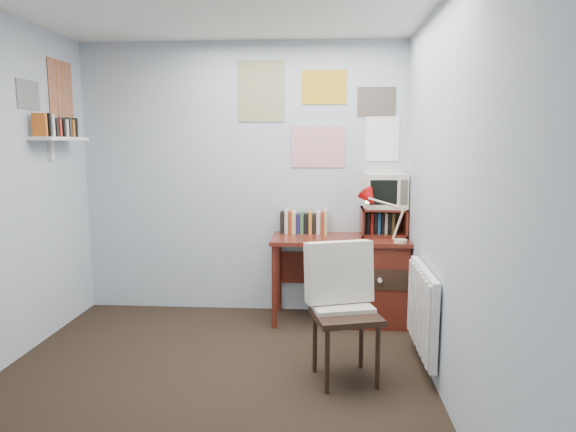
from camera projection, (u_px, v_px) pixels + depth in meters
The scene contains 13 objects.
ground at pixel (202, 397), 3.23m from camera, with size 3.50×3.50×0.00m, color black.
back_wall at pixel (243, 179), 4.78m from camera, with size 3.00×0.02×2.50m, color #A8B3C0.
right_wall at pixel (454, 202), 2.95m from camera, with size 0.02×3.50×2.50m, color #A8B3C0.
desk at pixel (370, 277), 4.56m from camera, with size 1.20×0.55×0.76m.
desk_chair at pixel (346, 316), 3.41m from camera, with size 0.46×0.44×0.90m, color black.
desk_lamp at pixel (401, 219), 4.25m from camera, with size 0.28×0.24×0.40m, color red.
tv_riser at pixel (383, 222), 4.59m from camera, with size 0.40×0.30×0.25m, color #5D1F15.
crt_tv at pixel (385, 189), 4.57m from camera, with size 0.35×0.32×0.33m, color beige.
book_row at pixel (313, 221), 4.70m from camera, with size 0.60×0.14×0.22m, color #5D1F15.
radiator at pixel (423, 310), 3.62m from camera, with size 0.09×0.80×0.60m, color white.
wall_shelf at pixel (60, 139), 4.18m from camera, with size 0.20×0.62×0.24m, color white.
posters_back at pixel (318, 113), 4.64m from camera, with size 1.20×0.01×0.90m, color white.
posters_left at pixel (45, 91), 4.13m from camera, with size 0.01×0.70×0.60m, color white.
Camera 1 is at (0.74, -2.99, 1.60)m, focal length 32.00 mm.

